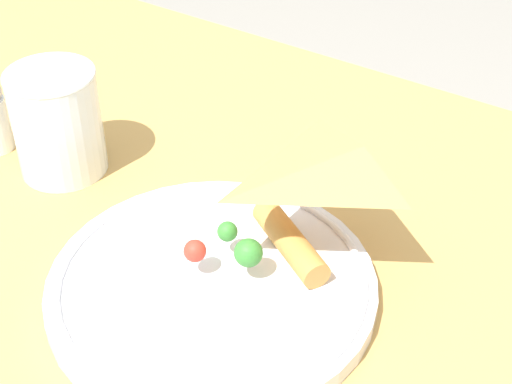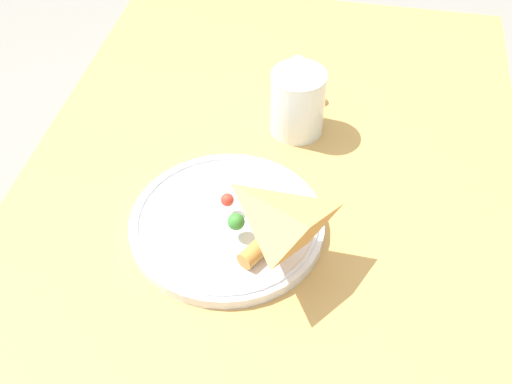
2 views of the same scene
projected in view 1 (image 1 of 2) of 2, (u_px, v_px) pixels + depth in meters
name	position (u px, v px, depth m)	size (l,w,h in m)	color
dining_table	(243.00, 346.00, 0.73)	(1.28, 0.74, 0.74)	tan
plate_pizza	(213.00, 280.00, 0.63)	(0.27, 0.27, 0.05)	white
milk_glass	(58.00, 127.00, 0.75)	(0.09, 0.09, 0.11)	white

